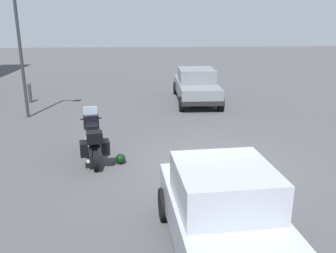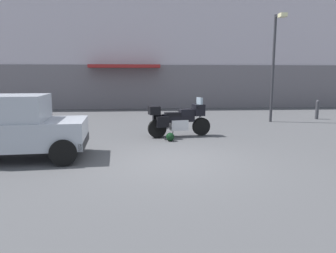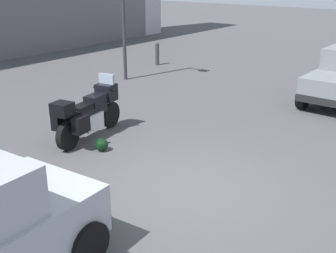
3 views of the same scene
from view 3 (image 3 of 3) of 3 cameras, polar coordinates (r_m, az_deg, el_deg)
name	(u,v)px [view 3 (image 3 of 3)]	position (r m, az deg, el deg)	size (l,w,h in m)	color
ground_plane	(190,189)	(7.66, 2.92, -8.39)	(80.00, 80.00, 0.00)	#424244
motorcycle	(88,113)	(9.86, -10.60, 1.85)	(2.25, 0.97, 1.36)	black
helmet	(102,145)	(9.26, -8.85, -2.43)	(0.28, 0.28, 0.28)	black
bollard_curbside	(157,53)	(17.69, -1.46, 9.81)	(0.16, 0.16, 0.93)	#333338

